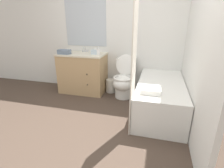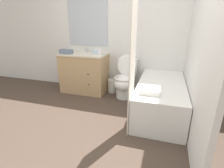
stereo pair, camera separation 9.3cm
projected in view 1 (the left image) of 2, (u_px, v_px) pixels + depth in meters
name	position (u px, v px, depth m)	size (l,w,h in m)	color
ground_plane	(90.00, 140.00, 2.28)	(14.00, 14.00, 0.00)	#47382D
wall_back	(121.00, 32.00, 3.51)	(8.00, 0.06, 2.50)	silver
wall_right	(197.00, 37.00, 2.37)	(0.05, 2.81, 2.50)	silver
vanity_cabinet	(83.00, 73.00, 3.71)	(0.96, 0.59, 0.83)	tan
sink_faucet	(85.00, 50.00, 3.72)	(0.14, 0.12, 0.12)	silver
toilet	(124.00, 81.00, 3.46)	(0.39, 0.62, 0.84)	white
bathtub	(160.00, 97.00, 2.92)	(0.74, 1.57, 0.52)	white
shower_curtain	(134.00, 63.00, 2.19)	(0.02, 0.35, 1.92)	silver
wastebasket	(111.00, 86.00, 3.76)	(0.20, 0.20, 0.28)	silver
tissue_box	(95.00, 52.00, 3.50)	(0.14, 0.15, 0.11)	silver
soap_dispenser	(98.00, 51.00, 3.42)	(0.07, 0.07, 0.15)	white
hand_towel_folded	(64.00, 52.00, 3.50)	(0.25, 0.13, 0.09)	slate
bath_towel_folded	(151.00, 91.00, 2.40)	(0.27, 0.19, 0.07)	white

